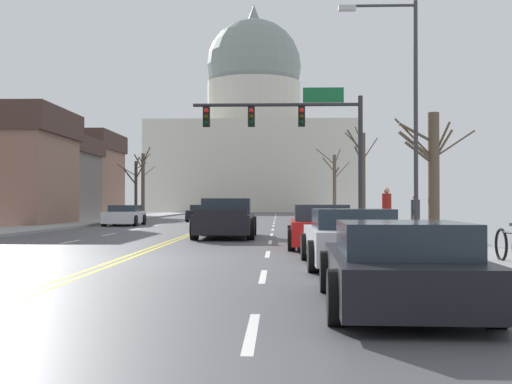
{
  "coord_description": "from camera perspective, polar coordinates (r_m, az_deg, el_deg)",
  "views": [
    {
      "loc": [
        3.78,
        -15.44,
        1.38
      ],
      "look_at": [
        2.11,
        33.28,
        2.16
      ],
      "focal_mm": 45.56,
      "sensor_mm": 36.0,
      "label": 1
    }
  ],
  "objects": [
    {
      "name": "bare_tree_03",
      "position": [
        54.56,
        -10.53,
        0.51
      ],
      "size": [
        2.36,
        1.68,
        4.86
      ],
      "color": "#423328",
      "rests_on": "ground"
    },
    {
      "name": "pedestrian_00",
      "position": [
        25.61,
        13.82,
        -1.74
      ],
      "size": [
        0.35,
        0.34,
        1.57
      ],
      "color": "#4C4238",
      "rests_on": "ground"
    },
    {
      "name": "flank_building_01",
      "position": [
        65.88,
        -17.17,
        1.49
      ],
      "size": [
        11.87,
        9.32,
        8.09
      ],
      "color": "#8C6656",
      "rests_on": "ground"
    },
    {
      "name": "bare_tree_02",
      "position": [
        22.19,
        15.27,
        1.66
      ],
      "size": [
        2.72,
        0.8,
        4.22
      ],
      "color": "brown",
      "rests_on": "ground"
    },
    {
      "name": "signal_gantry",
      "position": [
        30.4,
        3.8,
        5.71
      ],
      "size": [
        7.91,
        0.41,
        6.6
      ],
      "color": "#28282D",
      "rests_on": "ground"
    },
    {
      "name": "sedan_oncoming_03",
      "position": [
        68.15,
        -2.83,
        -1.59
      ],
      "size": [
        2.16,
        4.3,
        1.23
      ],
      "color": "navy",
      "rests_on": "ground"
    },
    {
      "name": "sedan_near_03",
      "position": [
        8.75,
        12.4,
        -6.43
      ],
      "size": [
        2.08,
        4.44,
        1.14
      ],
      "color": "black",
      "rests_on": "ground"
    },
    {
      "name": "sedan_near_02",
      "position": [
        14.3,
        8.31,
        -4.09
      ],
      "size": [
        2.07,
        4.45,
        1.25
      ],
      "color": "silver",
      "rests_on": "ground"
    },
    {
      "name": "sedan_oncoming_02",
      "position": [
        59.09,
        -3.54,
        -1.72
      ],
      "size": [
        2.18,
        4.7,
        1.16
      ],
      "color": "silver",
      "rests_on": "ground"
    },
    {
      "name": "pickup_truck_near_00",
      "position": [
        25.71,
        -2.66,
        -2.45
      ],
      "size": [
        2.41,
        5.49,
        1.54
      ],
      "color": "black",
      "rests_on": "ground"
    },
    {
      "name": "sedan_oncoming_01",
      "position": [
        47.57,
        -4.73,
        -1.88
      ],
      "size": [
        2.06,
        4.31,
        1.2
      ],
      "color": "black",
      "rests_on": "ground"
    },
    {
      "name": "bicycle_parked",
      "position": [
        14.49,
        21.4,
        -4.4
      ],
      "size": [
        0.12,
        1.77,
        0.85
      ],
      "color": "black",
      "rests_on": "ground"
    },
    {
      "name": "capitol_building",
      "position": [
        100.79,
        -0.19,
        5.02
      ],
      "size": [
        30.94,
        18.73,
        32.14
      ],
      "color": "beige",
      "rests_on": "ground"
    },
    {
      "name": "pedestrian_01",
      "position": [
        24.04,
        11.4,
        -1.49
      ],
      "size": [
        0.35,
        0.34,
        1.79
      ],
      "color": "#33333D",
      "rests_on": "ground"
    },
    {
      "name": "sedan_near_01",
      "position": [
        19.85,
        5.65,
        -3.13
      ],
      "size": [
        2.02,
        4.48,
        1.32
      ],
      "color": "#B71414",
      "rests_on": "ground"
    },
    {
      "name": "street_lamp_right",
      "position": [
        21.6,
        12.93,
        8.12
      ],
      "size": [
        2.54,
        0.24,
        7.74
      ],
      "color": "#333338",
      "rests_on": "ground"
    },
    {
      "name": "sedan_oncoming_00",
      "position": [
        39.77,
        -11.46,
        -2.05
      ],
      "size": [
        2.12,
        4.51,
        1.22
      ],
      "color": "silver",
      "rests_on": "ground"
    },
    {
      "name": "bare_tree_01",
      "position": [
        60.62,
        -9.89,
        0.89
      ],
      "size": [
        1.63,
        2.14,
        6.29
      ],
      "color": "brown",
      "rests_on": "ground"
    },
    {
      "name": "ground",
      "position": [
        15.95,
        -11.82,
        -5.8
      ],
      "size": [
        20.0,
        180.0,
        0.2
      ],
      "color": "#48484D"
    },
    {
      "name": "bare_tree_00",
      "position": [
        39.38,
        9.31,
        1.44
      ],
      "size": [
        2.01,
        1.5,
        5.89
      ],
      "color": "#4C3D2D",
      "rests_on": "ground"
    },
    {
      "name": "bare_tree_04",
      "position": [
        53.81,
        6.9,
        0.8
      ],
      "size": [
        2.72,
        2.84,
        5.77
      ],
      "color": "brown",
      "rests_on": "ground"
    }
  ]
}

